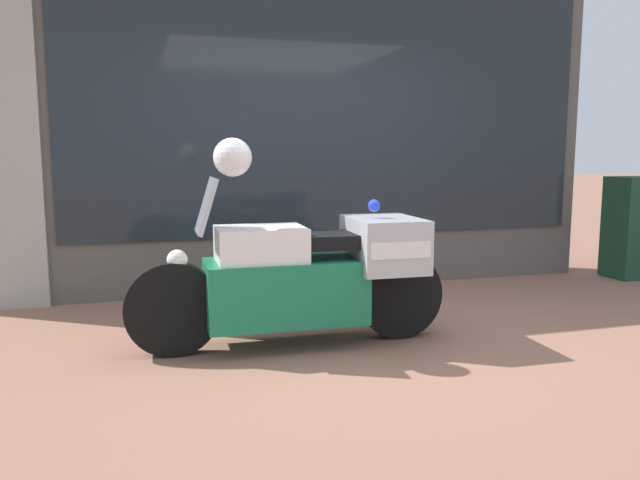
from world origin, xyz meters
The scene contains 5 objects.
ground_plane centered at (0.00, 0.00, 0.00)m, with size 60.00×60.00×0.00m, color #8E604C.
shop_building centered at (-0.35, 2.00, 1.76)m, with size 6.20×0.55×3.50m.
window_display centered at (0.28, 2.03, 0.46)m, with size 5.04×0.30×1.92m.
paramedic_motorcycle centered at (-0.47, 0.06, 0.52)m, with size 2.27×0.67×1.20m.
white_helmet centered at (-0.99, 0.07, 1.33)m, with size 0.26×0.26×0.26m, color white.
Camera 1 is at (-1.62, -4.12, 1.36)m, focal length 35.00 mm.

